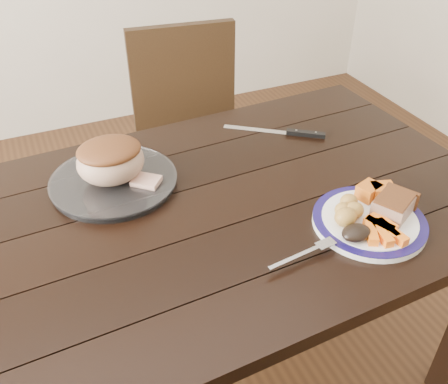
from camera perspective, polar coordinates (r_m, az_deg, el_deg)
name	(u,v)px	position (r m, az deg, el deg)	size (l,w,h in m)	color
ground	(200,384)	(1.82, -2.75, -21.06)	(4.00, 4.00, 0.00)	#472B16
dining_table	(193,239)	(1.31, -3.57, -5.40)	(1.64, 0.97, 0.75)	black
chair_far	(192,134)	(2.03, -3.72, 6.63)	(0.47, 0.48, 0.93)	black
dinner_plate	(369,222)	(1.25, 16.24, -3.32)	(0.27, 0.27, 0.02)	white
plate_rim	(370,219)	(1.25, 16.31, -3.02)	(0.27, 0.27, 0.02)	#150E48
serving_platter	(114,182)	(1.37, -12.46, 1.08)	(0.33, 0.33, 0.02)	white
pork_slice	(393,206)	(1.27, 18.78, -1.52)	(0.10, 0.08, 0.04)	tan
roasted_potatoes	(348,211)	(1.22, 13.99, -2.08)	(0.09, 0.09, 0.05)	gold
carrot_batons	(382,230)	(1.20, 17.64, -4.11)	(0.09, 0.11, 0.02)	orange
pumpkin_wedges	(375,191)	(1.31, 16.92, 0.06)	(0.10, 0.07, 0.04)	orange
dark_mushroom	(356,233)	(1.17, 14.88, -4.53)	(0.07, 0.05, 0.03)	black
fork	(307,252)	(1.12, 9.49, -6.83)	(0.18, 0.04, 0.00)	silver
roast_joint	(111,162)	(1.33, -12.82, 3.38)	(0.18, 0.15, 0.12)	tan
cut_slice	(146,182)	(1.32, -8.86, 1.19)	(0.07, 0.06, 0.02)	tan
carving_knife	(293,133)	(1.58, 7.89, 6.74)	(0.27, 0.21, 0.01)	silver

